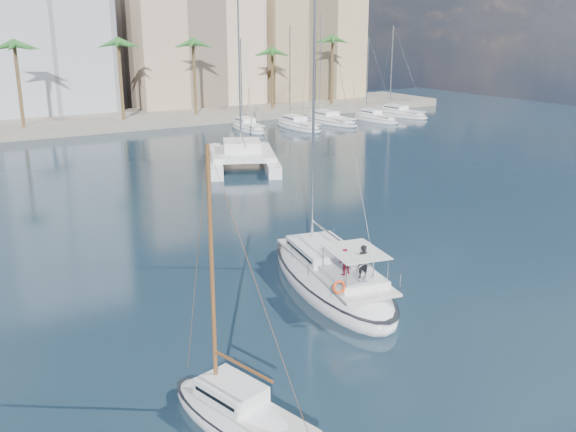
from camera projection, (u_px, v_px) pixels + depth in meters
ground at (323, 275)px, 35.56m from camera, size 160.00×160.00×0.00m
quay at (66, 124)px, 85.37m from camera, size 120.00×14.00×1.20m
building_beige at (190, 46)px, 100.96m from camera, size 20.00×14.00×20.00m
building_tan_right at (304, 51)px, 109.53m from camera, size 18.00×12.00×18.00m
palm_centre at (66, 50)px, 79.32m from camera, size 3.60×3.60×12.30m
palm_right at (298, 46)px, 96.18m from camera, size 3.60×3.60×12.30m
main_sloop at (331, 278)px, 33.72m from camera, size 6.40×13.22×18.82m
small_sloop at (244, 419)px, 21.93m from camera, size 3.99×7.51×10.31m
catamaran at (242, 154)px, 62.61m from camera, size 11.08×14.33×18.61m
seagull at (321, 235)px, 40.01m from camera, size 1.21×0.52×0.22m
moored_yacht_a at (248, 130)px, 83.99m from camera, size 3.37×9.52×11.90m
moored_yacht_b at (298, 128)px, 85.58m from camera, size 3.32×10.83×13.72m
moored_yacht_c at (329, 123)px, 90.44m from camera, size 3.98×12.33×15.54m
moored_yacht_d at (375, 121)px, 92.03m from camera, size 3.52×9.55×11.90m
moored_yacht_e at (400, 116)px, 96.89m from camera, size 4.61×11.11×13.72m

